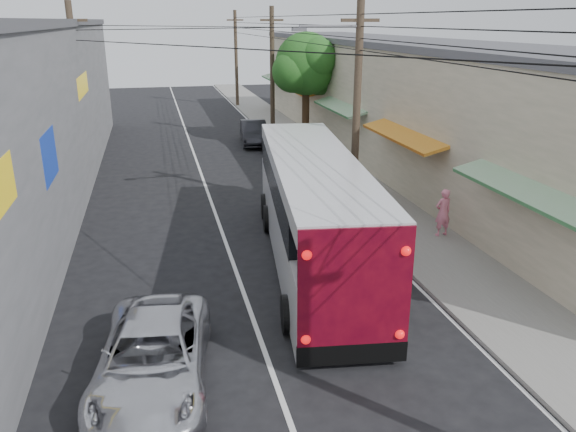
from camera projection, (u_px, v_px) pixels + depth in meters
name	position (u px, v px, depth m)	size (l,w,h in m)	color
sidewalk	(330.00, 168.00, 28.61)	(3.00, 80.00, 0.12)	slate
building_right	(400.00, 99.00, 30.41)	(7.09, 40.00, 6.25)	beige
utility_poles	(263.00, 88.00, 26.83)	(11.80, 45.28, 8.00)	#473828
street_tree	(307.00, 66.00, 32.69)	(4.40, 4.00, 6.60)	#3F2B19
coach_bus	(313.00, 209.00, 17.16)	(3.93, 11.92, 3.38)	silver
jeepney	(153.00, 357.00, 11.52)	(2.22, 4.82, 1.34)	silver
parked_suv	(338.00, 196.00, 21.51)	(2.35, 5.79, 1.68)	#9A9AA1
parked_car_mid	(281.00, 146.00, 30.69)	(1.62, 4.04, 1.38)	#25252A
parked_car_far	(254.00, 133.00, 34.23)	(1.50, 4.29, 1.41)	black
pedestrian_near	(443.00, 212.00, 19.27)	(0.61, 0.40, 1.68)	pink
pedestrian_far	(352.00, 184.00, 22.60)	(0.81, 0.63, 1.66)	#92ACD4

